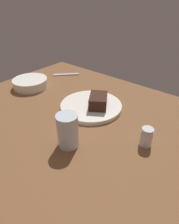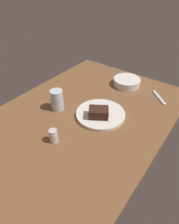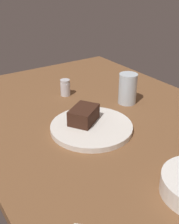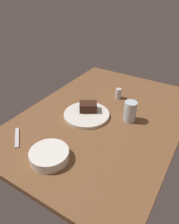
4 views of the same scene
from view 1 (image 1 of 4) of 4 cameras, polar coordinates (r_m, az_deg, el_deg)
The scene contains 7 objects.
dining_table at distance 73.59cm, azimuth -0.13°, elevation -3.64°, with size 120.00×84.00×3.00cm, color brown.
dessert_plate at distance 80.33cm, azimuth 0.47°, elevation 1.85°, with size 25.95×25.95×1.70cm, color white.
chocolate_cake_slice at distance 77.57cm, azimuth 2.66°, elevation 3.40°, with size 9.90×7.01×4.87cm, color #381E14.
salt_shaker at distance 62.97cm, azimuth 16.84°, elevation -7.26°, with size 3.93×3.93×6.54cm.
water_glass at distance 59.14cm, azimuth -6.59°, elevation -5.65°, with size 6.78×6.78×11.46cm, color silver.
side_bowl at distance 102.29cm, azimuth -17.45°, elevation 8.36°, with size 17.30×17.30×4.46cm, color white.
dessert_spoon at distance 114.25cm, azimuth -7.09°, elevation 11.20°, with size 15.00×1.80×0.70cm, color silver.
Camera 1 is at (-37.89, 45.15, 45.57)cm, focal length 30.20 mm.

